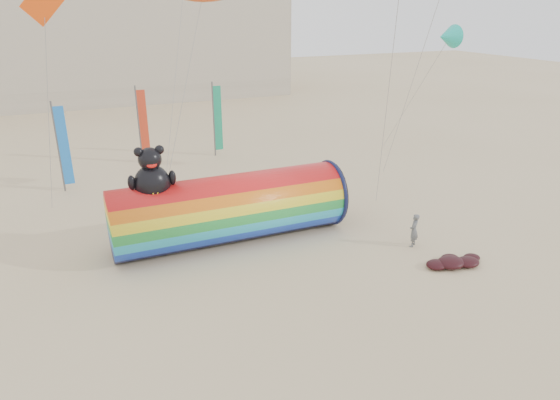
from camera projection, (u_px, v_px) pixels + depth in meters
name	position (u px, v px, depth m)	size (l,w,h in m)	color
ground	(283.00, 269.00, 20.40)	(160.00, 160.00, 0.00)	#CCB58C
windsock_assembly	(230.00, 207.00, 22.40)	(10.50, 3.20, 4.84)	red
kite_handler	(414.00, 230.00, 22.04)	(0.56, 0.37, 1.53)	#575B5F
fabric_bundle	(454.00, 262.00, 20.58)	(2.62, 1.35, 0.41)	#3C0B0F
festival_banners	(146.00, 129.00, 32.04)	(10.74, 4.01, 5.20)	#59595E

